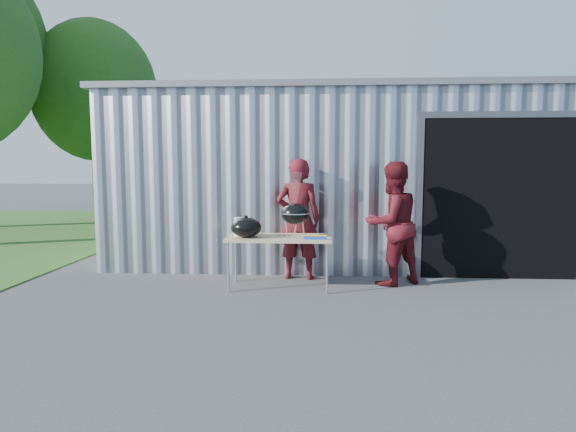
# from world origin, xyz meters

# --- Properties ---
(ground) EXTENTS (80.00, 80.00, 0.00)m
(ground) POSITION_xyz_m (0.00, 0.00, 0.00)
(ground) COLOR #3F3F41
(building) EXTENTS (8.20, 6.20, 3.10)m
(building) POSITION_xyz_m (0.92, 4.59, 1.54)
(building) COLOR silver
(building) RESTS_ON ground
(tree_far) EXTENTS (3.78, 3.78, 6.26)m
(tree_far) POSITION_xyz_m (-6.50, 9.00, 4.08)
(tree_far) COLOR #442D19
(tree_far) RESTS_ON ground
(folding_table) EXTENTS (1.50, 0.75, 0.75)m
(folding_table) POSITION_xyz_m (-0.10, 0.93, 0.71)
(folding_table) COLOR tan
(folding_table) RESTS_ON ground
(kettle_grill) EXTENTS (0.42, 0.42, 0.93)m
(kettle_grill) POSITION_xyz_m (0.14, 0.92, 1.17)
(kettle_grill) COLOR black
(kettle_grill) RESTS_ON folding_table
(grill_lid) EXTENTS (0.44, 0.44, 0.32)m
(grill_lid) POSITION_xyz_m (-0.56, 0.83, 0.89)
(grill_lid) COLOR black
(grill_lid) RESTS_ON folding_table
(paper_towels) EXTENTS (0.12, 0.12, 0.28)m
(paper_towels) POSITION_xyz_m (-0.68, 0.88, 0.89)
(paper_towels) COLOR white
(paper_towels) RESTS_ON folding_table
(white_tub) EXTENTS (0.20, 0.15, 0.10)m
(white_tub) POSITION_xyz_m (-0.65, 1.09, 0.80)
(white_tub) COLOR white
(white_tub) RESTS_ON folding_table
(foil_box) EXTENTS (0.32, 0.05, 0.06)m
(foil_box) POSITION_xyz_m (0.43, 0.68, 0.78)
(foil_box) COLOR #1C3EB8
(foil_box) RESTS_ON folding_table
(person_cook) EXTENTS (0.71, 0.49, 1.89)m
(person_cook) POSITION_xyz_m (0.16, 1.51, 0.94)
(person_cook) COLOR #531117
(person_cook) RESTS_ON ground
(person_bystander) EXTENTS (1.12, 1.04, 1.83)m
(person_bystander) POSITION_xyz_m (1.57, 1.23, 0.92)
(person_bystander) COLOR #531117
(person_bystander) RESTS_ON ground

